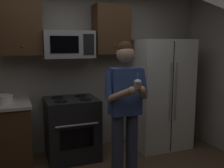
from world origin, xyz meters
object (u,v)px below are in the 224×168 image
(cupcake, at_px, (138,84))
(oven_range, at_px, (72,128))
(microwave, at_px, (68,44))
(bowl_large_white, at_px, (3,99))
(refrigerator, at_px, (160,94))
(person, at_px, (125,104))

(cupcake, bearing_deg, oven_range, 112.48)
(microwave, distance_m, bowl_large_white, 1.19)
(cupcake, bearing_deg, bowl_large_white, 139.12)
(refrigerator, relative_size, person, 1.02)
(microwave, relative_size, person, 0.42)
(refrigerator, height_order, person, refrigerator)
(bowl_large_white, bearing_deg, person, -32.40)
(microwave, relative_size, refrigerator, 0.41)
(oven_range, distance_m, refrigerator, 1.56)
(microwave, xyz_separation_m, refrigerator, (1.50, -0.16, -0.82))
(oven_range, distance_m, microwave, 1.26)
(refrigerator, bearing_deg, cupcake, -130.89)
(oven_range, relative_size, cupcake, 5.36)
(oven_range, xyz_separation_m, bowl_large_white, (-0.93, 0.03, 0.52))
(person, xyz_separation_m, cupcake, (-0.00, -0.33, 0.30))
(refrigerator, relative_size, bowl_large_white, 7.07)
(microwave, relative_size, bowl_large_white, 2.91)
(oven_range, relative_size, microwave, 1.26)
(oven_range, xyz_separation_m, microwave, (0.00, 0.12, 1.26))
(oven_range, height_order, cupcake, cupcake)
(bowl_large_white, distance_m, person, 1.69)
(microwave, bearing_deg, oven_range, -90.02)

